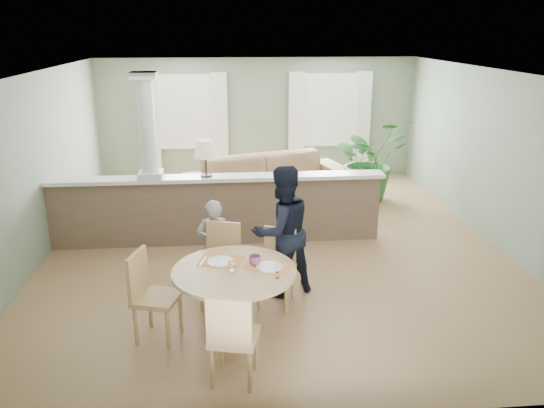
{
  "coord_description": "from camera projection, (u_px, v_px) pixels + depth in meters",
  "views": [
    {
      "loc": [
        -0.75,
        -7.81,
        3.31
      ],
      "look_at": [
        -0.13,
        -1.0,
        1.03
      ],
      "focal_mm": 35.0,
      "sensor_mm": 36.0,
      "label": 1
    }
  ],
  "objects": [
    {
      "name": "chair_near",
      "position": [
        232.0,
        335.0,
        5.01
      ],
      "size": [
        0.54,
        0.54,
        0.99
      ],
      "rotation": [
        0.0,
        0.0,
        2.91
      ],
      "color": "tan",
      "rests_on": "ground"
    },
    {
      "name": "man_person",
      "position": [
        282.0,
        231.0,
        6.72
      ],
      "size": [
        1.02,
        0.93,
        1.71
      ],
      "primitive_type": "imported",
      "rotation": [
        0.0,
        0.0,
        3.56
      ],
      "color": "black",
      "rests_on": "ground"
    },
    {
      "name": "room_shell",
      "position": [
        269.0,
        126.0,
        8.51
      ],
      "size": [
        7.02,
        8.02,
        2.71
      ],
      "color": "gray",
      "rests_on": "ground"
    },
    {
      "name": "chair_far_man",
      "position": [
        278.0,
        263.0,
        6.6
      ],
      "size": [
        0.56,
        0.56,
        0.95
      ],
      "rotation": [
        0.0,
        0.0,
        -0.37
      ],
      "color": "tan",
      "rests_on": "ground"
    },
    {
      "name": "sofa",
      "position": [
        269.0,
        181.0,
        10.32
      ],
      "size": [
        3.41,
        2.12,
        0.93
      ],
      "primitive_type": "imported",
      "rotation": [
        0.0,
        0.0,
        0.29
      ],
      "color": "#88644A",
      "rests_on": "ground"
    },
    {
      "name": "chair_far_boy",
      "position": [
        221.0,
        260.0,
        6.6
      ],
      "size": [
        0.57,
        0.57,
        1.02
      ],
      "rotation": [
        0.0,
        0.0,
        -0.29
      ],
      "color": "tan",
      "rests_on": "ground"
    },
    {
      "name": "houseplant",
      "position": [
        370.0,
        160.0,
        10.54
      ],
      "size": [
        1.86,
        1.77,
        1.61
      ],
      "primitive_type": "imported",
      "rotation": [
        0.0,
        0.0,
        0.45
      ],
      "color": "#255D26",
      "rests_on": "ground"
    },
    {
      "name": "pony_wall",
      "position": [
        212.0,
        201.0,
        8.37
      ],
      "size": [
        5.32,
        0.38,
        2.7
      ],
      "color": "#775B4C",
      "rests_on": "ground"
    },
    {
      "name": "chair_side",
      "position": [
        150.0,
        292.0,
        5.79
      ],
      "size": [
        0.57,
        0.57,
        1.02
      ],
      "rotation": [
        0.0,
        0.0,
        1.27
      ],
      "color": "tan",
      "rests_on": "ground"
    },
    {
      "name": "ground",
      "position": [
        275.0,
        245.0,
        8.49
      ],
      "size": [
        8.0,
        8.0,
        0.0
      ],
      "primitive_type": "plane",
      "color": "#AA7E5A",
      "rests_on": "ground"
    },
    {
      "name": "dining_table",
      "position": [
        235.0,
        283.0,
        5.79
      ],
      "size": [
        1.36,
        1.36,
        0.93
      ],
      "rotation": [
        0.0,
        0.0,
        -0.25
      ],
      "color": "tan",
      "rests_on": "ground"
    },
    {
      "name": "child_person",
      "position": [
        214.0,
        245.0,
        6.89
      ],
      "size": [
        0.49,
        0.35,
        1.24
      ],
      "primitive_type": "imported",
      "rotation": [
        0.0,
        0.0,
        3.27
      ],
      "color": "#959499",
      "rests_on": "ground"
    }
  ]
}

